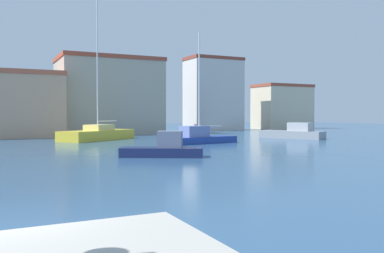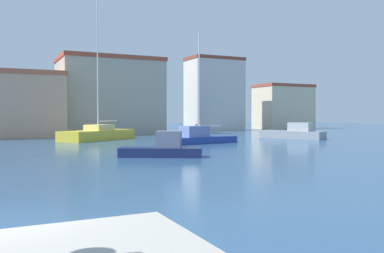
{
  "view_description": "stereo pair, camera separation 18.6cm",
  "coord_description": "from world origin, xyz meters",
  "px_view_note": "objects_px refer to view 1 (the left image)",
  "views": [
    {
      "loc": [
        0.11,
        -7.77,
        2.54
      ],
      "look_at": [
        16.04,
        24.6,
        1.48
      ],
      "focal_mm": 38.37,
      "sensor_mm": 36.0,
      "label": 1
    },
    {
      "loc": [
        0.28,
        -7.85,
        2.54
      ],
      "look_at": [
        16.04,
        24.6,
        1.48
      ],
      "focal_mm": 38.37,
      "sensor_mm": 36.0,
      "label": 2
    }
  ],
  "objects_px": {
    "motorboat_grey_center_channel": "(293,133)",
    "motorboat_navy_behind_lamppost": "(164,149)",
    "sailboat_blue_outer_mooring": "(198,137)",
    "sailboat_yellow_distant_east": "(98,134)"
  },
  "relations": [
    {
      "from": "motorboat_navy_behind_lamppost",
      "to": "sailboat_yellow_distant_east",
      "type": "bearing_deg",
      "value": 89.2
    },
    {
      "from": "sailboat_blue_outer_mooring",
      "to": "motorboat_navy_behind_lamppost",
      "type": "height_order",
      "value": "sailboat_blue_outer_mooring"
    },
    {
      "from": "sailboat_blue_outer_mooring",
      "to": "motorboat_grey_center_channel",
      "type": "bearing_deg",
      "value": 9.87
    },
    {
      "from": "sailboat_yellow_distant_east",
      "to": "sailboat_blue_outer_mooring",
      "type": "xyz_separation_m",
      "value": [
        6.7,
        -8.75,
        -0.06
      ]
    },
    {
      "from": "motorboat_navy_behind_lamppost",
      "to": "motorboat_grey_center_channel",
      "type": "bearing_deg",
      "value": 30.35
    },
    {
      "from": "sailboat_yellow_distant_east",
      "to": "motorboat_navy_behind_lamppost",
      "type": "xyz_separation_m",
      "value": [
        -0.25,
        -17.93,
        -0.12
      ]
    },
    {
      "from": "sailboat_yellow_distant_east",
      "to": "motorboat_navy_behind_lamppost",
      "type": "distance_m",
      "value": 17.94
    },
    {
      "from": "motorboat_grey_center_channel",
      "to": "motorboat_navy_behind_lamppost",
      "type": "distance_m",
      "value": 22.44
    },
    {
      "from": "motorboat_navy_behind_lamppost",
      "to": "sailboat_blue_outer_mooring",
      "type": "bearing_deg",
      "value": 52.87
    },
    {
      "from": "sailboat_yellow_distant_east",
      "to": "motorboat_navy_behind_lamppost",
      "type": "relative_size",
      "value": 2.82
    }
  ]
}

